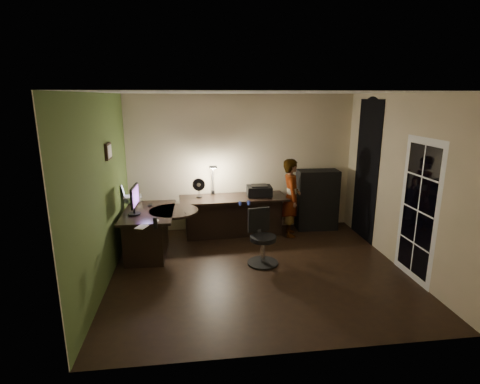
{
  "coord_description": "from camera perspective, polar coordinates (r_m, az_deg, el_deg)",
  "views": [
    {
      "loc": [
        -0.98,
        -5.33,
        2.65
      ],
      "look_at": [
        -0.15,
        1.05,
        1.0
      ],
      "focal_mm": 28.0,
      "sensor_mm": 36.0,
      "label": 1
    }
  ],
  "objects": [
    {
      "name": "laptop_stand",
      "position": [
        7.01,
        -16.06,
        -1.11
      ],
      "size": [
        0.31,
        0.28,
        0.1
      ],
      "primitive_type": "cube",
      "rotation": [
        0.0,
        0.0,
        -0.33
      ],
      "color": "silver",
      "rests_on": "desk_left"
    },
    {
      "name": "desk_fan",
      "position": [
        7.14,
        -6.29,
        0.66
      ],
      "size": [
        0.24,
        0.14,
        0.37
      ],
      "primitive_type": "cube",
      "rotation": [
        0.0,
        0.0,
        -0.04
      ],
      "color": "black",
      "rests_on": "desk_right"
    },
    {
      "name": "office_chair",
      "position": [
        6.04,
        3.55,
        -7.02
      ],
      "size": [
        0.59,
        0.59,
        0.89
      ],
      "primitive_type": "cube",
      "rotation": [
        0.0,
        0.0,
        0.2
      ],
      "color": "black",
      "rests_on": "floor"
    },
    {
      "name": "mouse",
      "position": [
        5.86,
        -12.58,
        -4.26
      ],
      "size": [
        0.09,
        0.11,
        0.04
      ],
      "primitive_type": "ellipsoid",
      "rotation": [
        0.0,
        0.0,
        0.22
      ],
      "color": "silver",
      "rests_on": "desk_left"
    },
    {
      "name": "monitor",
      "position": [
        6.27,
        -15.88,
        -1.77
      ],
      "size": [
        0.13,
        0.52,
        0.34
      ],
      "primitive_type": "cube",
      "rotation": [
        0.0,
        0.0,
        -0.04
      ],
      "color": "black",
      "rests_on": "desk_left"
    },
    {
      "name": "desk_lamp",
      "position": [
        7.33,
        -4.18,
        2.11
      ],
      "size": [
        0.26,
        0.32,
        0.63
      ],
      "primitive_type": "cube",
      "rotation": [
        0.0,
        0.0,
        0.42
      ],
      "color": "black",
      "rests_on": "desk_right"
    },
    {
      "name": "desk_right",
      "position": [
        7.29,
        -0.99,
        -3.71
      ],
      "size": [
        2.09,
        0.82,
        0.77
      ],
      "primitive_type": "cube",
      "rotation": [
        0.0,
        0.0,
        0.05
      ],
      "color": "black",
      "rests_on": "floor"
    },
    {
      "name": "printer",
      "position": [
        7.24,
        2.94,
        0.25
      ],
      "size": [
        0.48,
        0.38,
        0.21
      ],
      "primitive_type": "cube",
      "rotation": [
        0.0,
        0.0,
        -0.04
      ],
      "color": "black",
      "rests_on": "desk_right"
    },
    {
      "name": "green_wall_overlay",
      "position": [
        5.63,
        -20.14,
        0.14
      ],
      "size": [
        0.0,
        4.0,
        2.7
      ],
      "primitive_type": "cube",
      "color": "#435A27",
      "rests_on": "floor"
    },
    {
      "name": "wall_back",
      "position": [
        7.51,
        0.2,
        4.42
      ],
      "size": [
        4.5,
        0.01,
        2.7
      ],
      "primitive_type": "cube",
      "color": "#C5B590",
      "rests_on": "floor"
    },
    {
      "name": "wall_left",
      "position": [
        5.63,
        -20.29,
        0.13
      ],
      "size": [
        0.01,
        4.0,
        2.7
      ],
      "primitive_type": "cube",
      "color": "#C5B590",
      "rests_on": "floor"
    },
    {
      "name": "notepad",
      "position": [
        5.67,
        -14.75,
        -5.16
      ],
      "size": [
        0.2,
        0.23,
        0.01
      ],
      "primitive_type": "cube",
      "rotation": [
        0.0,
        0.0,
        -0.4
      ],
      "color": "silver",
      "rests_on": "desk_left"
    },
    {
      "name": "cabinet",
      "position": [
        7.76,
        11.64,
        -1.15
      ],
      "size": [
        0.83,
        0.44,
        1.22
      ],
      "primitive_type": "cube",
      "rotation": [
        0.0,
        0.0,
        -0.04
      ],
      "color": "black",
      "rests_on": "floor"
    },
    {
      "name": "wall_front",
      "position": [
        3.7,
        8.46,
        -6.36
      ],
      "size": [
        4.5,
        0.01,
        2.7
      ],
      "primitive_type": "cube",
      "color": "#C5B590",
      "rests_on": "floor"
    },
    {
      "name": "person",
      "position": [
        7.26,
        7.79,
        -0.87
      ],
      "size": [
        0.43,
        0.58,
        1.51
      ],
      "primitive_type": "imported",
      "rotation": [
        0.0,
        0.0,
        1.44
      ],
      "color": "#D8A88C",
      "rests_on": "floor"
    },
    {
      "name": "wall_right",
      "position": [
        6.36,
        23.33,
        1.41
      ],
      "size": [
        0.01,
        4.0,
        2.7
      ],
      "primitive_type": "cube",
      "color": "#C5B590",
      "rests_on": "floor"
    },
    {
      "name": "arched_doorway",
      "position": [
        7.36,
        18.72,
        3.05
      ],
      "size": [
        0.01,
        0.9,
        2.6
      ],
      "primitive_type": "cube",
      "color": "black",
      "rests_on": "floor"
    },
    {
      "name": "pen",
      "position": [
        6.19,
        -8.34,
        -3.17
      ],
      "size": [
        0.04,
        0.12,
        0.01
      ],
      "primitive_type": "cube",
      "rotation": [
        0.0,
        0.0,
        0.27
      ],
      "color": "black",
      "rests_on": "desk_left"
    },
    {
      "name": "ceiling",
      "position": [
        5.42,
        3.11,
        14.95
      ],
      "size": [
        4.5,
        4.0,
        0.01
      ],
      "primitive_type": "cube",
      "color": "silver",
      "rests_on": "floor"
    },
    {
      "name": "floor",
      "position": [
        6.03,
        2.75,
        -11.74
      ],
      "size": [
        4.5,
        4.0,
        0.01
      ],
      "primitive_type": "cube",
      "color": "black",
      "rests_on": "ground"
    },
    {
      "name": "speaker",
      "position": [
        5.56,
        -12.79,
        -4.61
      ],
      "size": [
        0.08,
        0.08,
        0.16
      ],
      "primitive_type": "cylinder",
      "rotation": [
        0.0,
        0.0,
        0.42
      ],
      "color": "black",
      "rests_on": "desk_left"
    },
    {
      "name": "headphones",
      "position": [
        6.61,
        0.69,
        -1.62
      ],
      "size": [
        0.21,
        0.13,
        0.09
      ],
      "primitive_type": "cube",
      "rotation": [
        0.0,
        0.0,
        0.28
      ],
      "color": "navy",
      "rests_on": "desk_right"
    },
    {
      "name": "phone",
      "position": [
        6.77,
        -13.51,
        -1.89
      ],
      "size": [
        0.07,
        0.14,
        0.01
      ],
      "primitive_type": "cube",
      "rotation": [
        0.0,
        0.0,
        0.0
      ],
      "color": "black",
      "rests_on": "desk_left"
    },
    {
      "name": "framed_picture",
      "position": [
        5.96,
        -19.46,
        5.86
      ],
      "size": [
        0.04,
        0.3,
        0.25
      ],
      "primitive_type": "cube",
      "color": "black",
      "rests_on": "wall_left"
    },
    {
      "name": "laptop",
      "position": [
        6.97,
        -16.16,
        0.25
      ],
      "size": [
        0.39,
        0.38,
        0.23
      ],
      "primitive_type": "cube",
      "rotation": [
        0.0,
        0.0,
        0.19
      ],
      "color": "silver",
      "rests_on": "laptop_stand"
    },
    {
      "name": "desk_left",
      "position": [
        6.6,
        -13.56,
        -6.08
      ],
      "size": [
        0.86,
        1.36,
        0.78
      ],
      "primitive_type": "cube",
      "rotation": [
        0.0,
        0.0,
        -0.02
      ],
      "color": "black",
      "rests_on": "floor"
    },
    {
      "name": "french_door",
      "position": [
        5.97,
        25.52,
        -2.59
      ],
      "size": [
        0.02,
        0.92,
        2.1
      ],
      "primitive_type": "cube",
      "color": "white",
      "rests_on": "floor"
    }
  ]
}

